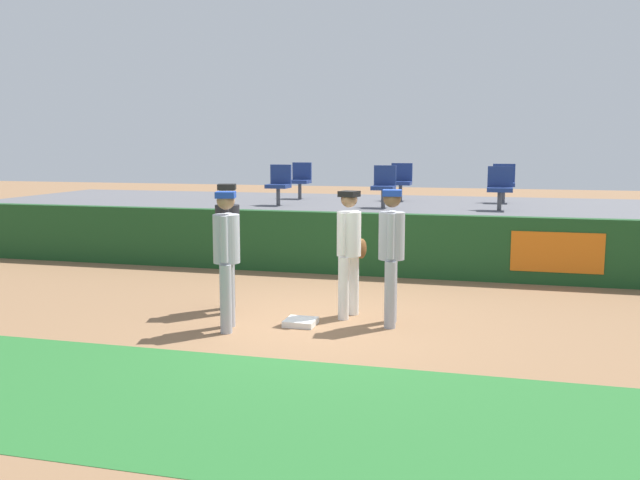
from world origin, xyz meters
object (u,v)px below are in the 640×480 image
at_px(seat_back_right, 504,181).
at_px(player_umpire, 228,238).
at_px(seat_back_center, 401,180).
at_px(seat_front_right, 500,186).
at_px(first_base, 301,322).
at_px(player_coach_visitor, 391,247).
at_px(player_fielder_home, 350,245).
at_px(seat_back_left, 301,178).
at_px(seat_front_left, 279,183).
at_px(player_runner_visitor, 227,251).
at_px(seat_front_center, 384,184).

bearing_deg(seat_back_right, player_umpire, -120.48).
distance_m(seat_back_center, seat_front_right, 2.81).
bearing_deg(seat_front_right, first_base, -115.82).
relative_size(first_base, player_umpire, 0.22).
bearing_deg(player_coach_visitor, player_umpire, -100.54).
bearing_deg(seat_front_right, player_fielder_home, -113.42).
bearing_deg(player_coach_visitor, player_fielder_home, -120.50).
bearing_deg(player_coach_visitor, seat_back_center, -178.88).
bearing_deg(player_fielder_home, seat_back_center, -163.91).
bearing_deg(player_coach_visitor, seat_back_left, -160.29).
bearing_deg(player_fielder_home, seat_back_right, 176.46).
bearing_deg(player_fielder_home, seat_front_left, -136.89).
distance_m(first_base, seat_front_left, 5.70).
xyz_separation_m(player_coach_visitor, seat_front_left, (-3.11, 4.80, 0.55)).
height_order(first_base, seat_back_left, seat_back_left).
distance_m(player_umpire, seat_back_left, 6.48).
bearing_deg(player_runner_visitor, seat_back_left, 174.32).
distance_m(player_runner_visitor, player_coach_visitor, 2.13).
xyz_separation_m(seat_back_left, seat_back_center, (2.35, 0.00, 0.00)).
height_order(player_umpire, seat_back_right, seat_back_right).
xyz_separation_m(seat_back_right, seat_front_right, (-0.07, -1.80, 0.00)).
bearing_deg(player_runner_visitor, seat_front_right, 134.37).
bearing_deg(seat_front_center, seat_back_center, 87.22).
bearing_deg(first_base, player_runner_visitor, -151.89).
bearing_deg(seat_back_center, seat_front_right, -39.86).
bearing_deg(seat_back_right, first_base, -110.23).
xyz_separation_m(first_base, player_coach_visitor, (1.14, 0.32, 0.99)).
distance_m(player_umpire, seat_front_right, 5.93).
distance_m(first_base, seat_front_center, 5.35).
distance_m(player_umpire, seat_front_center, 4.86).
bearing_deg(seat_front_left, seat_front_right, 0.00).
bearing_deg(seat_front_center, player_coach_visitor, -79.29).
relative_size(player_fielder_home, seat_front_right, 2.07).
bearing_deg(seat_front_left, player_runner_visitor, -78.61).
height_order(player_fielder_home, seat_back_center, seat_back_center).
bearing_deg(seat_front_center, seat_back_right, 37.86).
bearing_deg(player_fielder_home, seat_front_center, -162.08).
height_order(player_runner_visitor, seat_front_left, seat_front_left).
height_order(first_base, player_coach_visitor, player_coach_visitor).
height_order(seat_back_left, seat_front_left, same).
bearing_deg(player_coach_visitor, seat_front_center, -175.25).
bearing_deg(player_umpire, player_coach_visitor, 68.76).
bearing_deg(seat_back_center, seat_back_left, -179.99).
bearing_deg(player_runner_visitor, seat_front_left, 176.56).
distance_m(seat_front_center, seat_front_right, 2.24).
bearing_deg(player_umpire, seat_back_left, 170.52).
relative_size(player_runner_visitor, seat_front_left, 2.12).
height_order(seat_back_right, seat_front_right, same).
distance_m(player_coach_visitor, seat_back_left, 7.34).
bearing_deg(seat_front_right, seat_back_right, 87.68).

